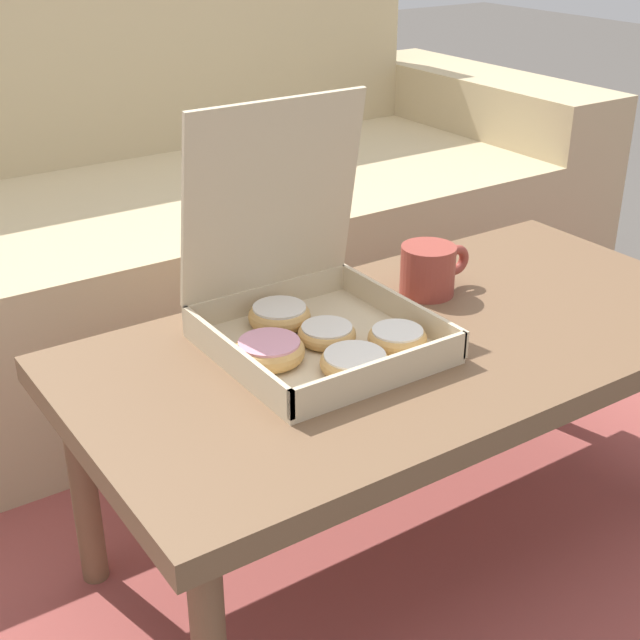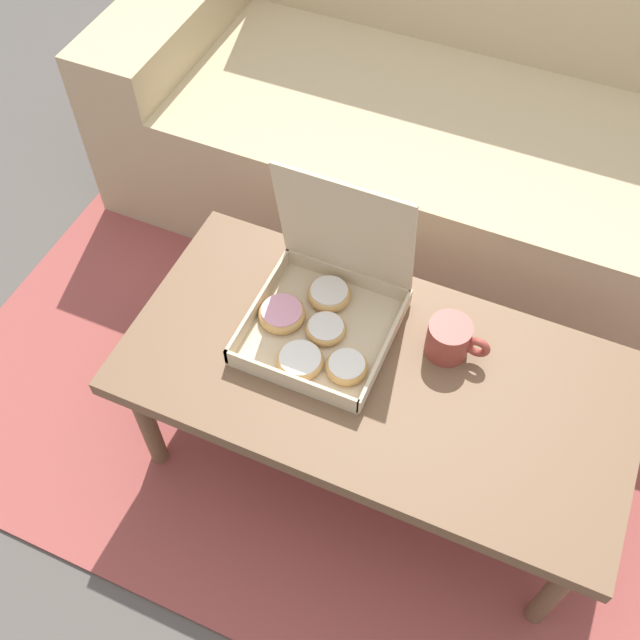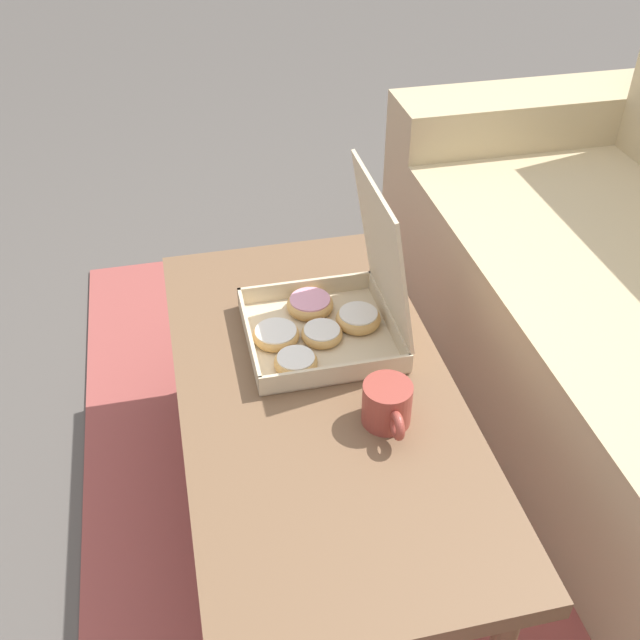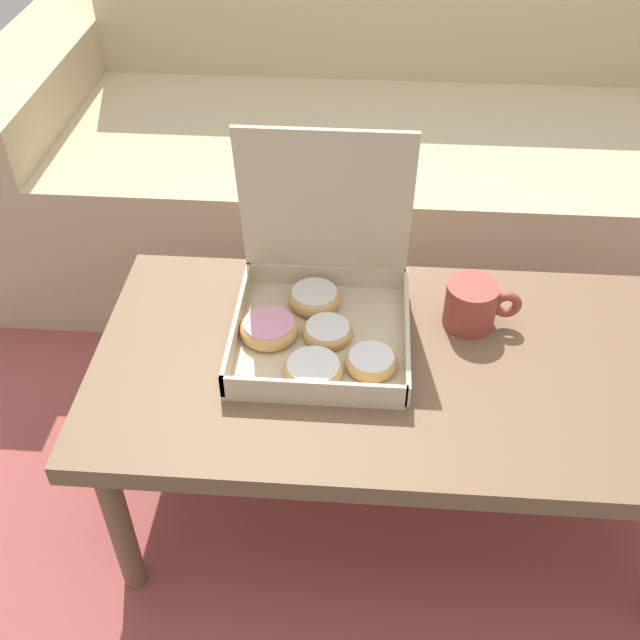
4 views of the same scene
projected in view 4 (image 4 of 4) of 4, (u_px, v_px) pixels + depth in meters
ground_plane at (391, 454)px, 1.71m from camera, size 12.00×12.00×0.00m
area_rug at (391, 361)px, 1.93m from camera, size 2.37×1.96×0.01m
couch at (398, 147)px, 2.14m from camera, size 2.25×0.90×0.98m
coffee_table at (404, 378)px, 1.35m from camera, size 1.11×0.56×0.43m
pastry_box at (318, 308)px, 1.34m from camera, size 0.31×0.32×0.37m
coffee_mug at (473, 305)px, 1.37m from camera, size 0.14×0.10×0.09m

